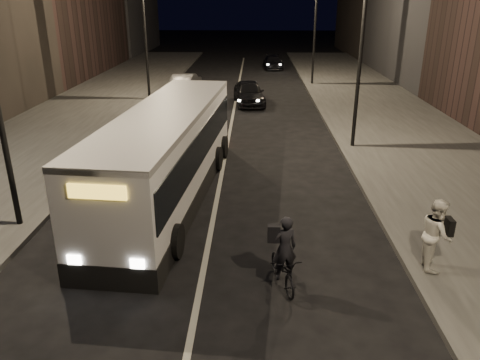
# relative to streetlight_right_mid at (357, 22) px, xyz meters

# --- Properties ---
(ground) EXTENTS (180.00, 180.00, 0.00)m
(ground) POSITION_rel_streetlight_right_mid_xyz_m (-5.33, -12.00, -5.36)
(ground) COLOR black
(ground) RESTS_ON ground
(sidewalk_right) EXTENTS (7.00, 70.00, 0.16)m
(sidewalk_right) POSITION_rel_streetlight_right_mid_xyz_m (3.17, 2.00, -5.28)
(sidewalk_right) COLOR #373735
(sidewalk_right) RESTS_ON ground
(sidewalk_left) EXTENTS (7.00, 70.00, 0.16)m
(sidewalk_left) POSITION_rel_streetlight_right_mid_xyz_m (-13.83, 2.00, -5.28)
(sidewalk_left) COLOR #373735
(sidewalk_left) RESTS_ON ground
(streetlight_right_mid) EXTENTS (1.20, 0.44, 8.12)m
(streetlight_right_mid) POSITION_rel_streetlight_right_mid_xyz_m (0.00, 0.00, 0.00)
(streetlight_right_mid) COLOR black
(streetlight_right_mid) RESTS_ON sidewalk_right
(streetlight_right_far) EXTENTS (1.20, 0.44, 8.12)m
(streetlight_right_far) POSITION_rel_streetlight_right_mid_xyz_m (0.00, 16.00, 0.00)
(streetlight_right_far) COLOR black
(streetlight_right_far) RESTS_ON sidewalk_right
(streetlight_left_far) EXTENTS (1.20, 0.44, 8.12)m
(streetlight_left_far) POSITION_rel_streetlight_right_mid_xyz_m (-10.66, 10.00, 0.00)
(streetlight_left_far) COLOR black
(streetlight_left_far) RESTS_ON sidewalk_left
(city_bus) EXTENTS (3.35, 11.26, 2.99)m
(city_bus) POSITION_rel_streetlight_right_mid_xyz_m (-6.93, -5.51, -3.73)
(city_bus) COLOR silver
(city_bus) RESTS_ON ground
(cyclist_on_bicycle) EXTENTS (0.97, 1.72, 1.88)m
(cyclist_on_bicycle) POSITION_rel_streetlight_right_mid_xyz_m (-3.40, -10.72, -4.73)
(cyclist_on_bicycle) COLOR black
(cyclist_on_bicycle) RESTS_ON ground
(pedestrian_woman) EXTENTS (0.79, 0.95, 1.79)m
(pedestrian_woman) POSITION_rel_streetlight_right_mid_xyz_m (0.27, -10.00, -4.31)
(pedestrian_woman) COLOR beige
(pedestrian_woman) RESTS_ON sidewalk_right
(car_near) EXTENTS (2.27, 4.46, 1.46)m
(car_near) POSITION_rel_streetlight_right_mid_xyz_m (-4.45, 9.14, -4.63)
(car_near) COLOR black
(car_near) RESTS_ON ground
(car_mid) EXTENTS (1.87, 4.35, 1.39)m
(car_mid) POSITION_rel_streetlight_right_mid_xyz_m (-8.93, 12.66, -4.66)
(car_mid) COLOR #373739
(car_mid) RESTS_ON ground
(car_far) EXTENTS (1.91, 4.14, 1.17)m
(car_far) POSITION_rel_streetlight_right_mid_xyz_m (-2.38, 24.74, -4.78)
(car_far) COLOR black
(car_far) RESTS_ON ground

